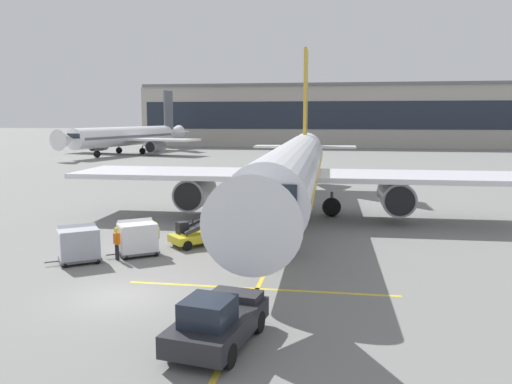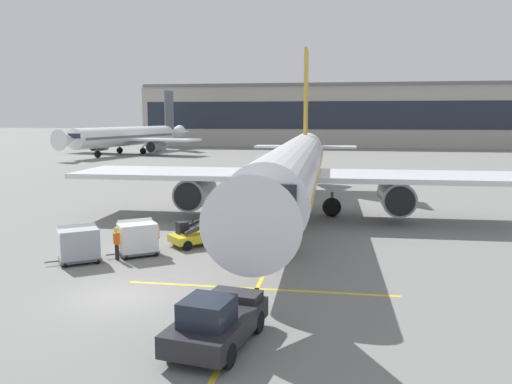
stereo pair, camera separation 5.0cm
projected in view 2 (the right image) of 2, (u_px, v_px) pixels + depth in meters
name	position (u px, v px, depth m)	size (l,w,h in m)	color
ground_plane	(119.00, 296.00, 21.61)	(600.00, 600.00, 0.00)	slate
parked_airplane	(294.00, 169.00, 37.98)	(32.74, 42.61, 14.34)	silver
belt_loader	(204.00, 231.00, 30.36)	(4.84, 4.68, 2.55)	gold
baggage_cart_lead	(137.00, 237.00, 27.93)	(2.69, 2.46, 1.91)	#515156
baggage_cart_second	(79.00, 243.00, 26.54)	(2.69, 2.46, 1.91)	#515156
pushback_tug	(216.00, 321.00, 16.85)	(2.84, 4.70, 1.83)	#232328
ground_crew_by_loader	(117.00, 241.00, 26.97)	(0.44, 0.44, 1.74)	black
ground_crew_by_carts	(155.00, 235.00, 28.43)	(0.54, 0.36, 1.74)	#333847
ground_crew_marshaller	(146.00, 237.00, 27.87)	(0.45, 0.43, 1.74)	#333847
safety_cone_engine_keepout	(216.00, 221.00, 35.44)	(0.59, 0.59, 0.67)	black
apron_guidance_line_lead_in	(291.00, 219.00, 37.78)	(0.20, 110.00, 0.01)	yellow
apron_guidance_line_stop_bar	(260.00, 289.00, 22.53)	(12.00, 0.20, 0.01)	yellow
terminal_building	(332.00, 116.00, 132.91)	(95.63, 17.95, 15.58)	#A8A399
distant_airplane	(129.00, 137.00, 103.40)	(30.41, 39.40, 13.30)	white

